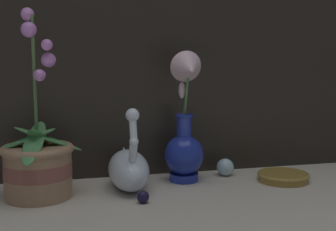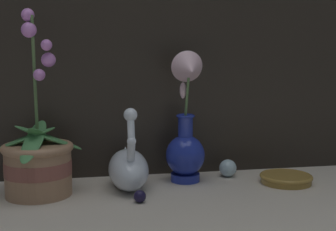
# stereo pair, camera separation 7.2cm
# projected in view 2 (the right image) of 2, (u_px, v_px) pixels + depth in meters

# --- Properties ---
(ground_plane) EXTENTS (2.80, 2.80, 0.00)m
(ground_plane) POSITION_uv_depth(u_px,v_px,m) (180.00, 203.00, 1.12)
(ground_plane) COLOR #BCB2A3
(orchid_potted_plant) EXTENTS (0.22, 0.23, 0.46)m
(orchid_potted_plant) POSITION_uv_depth(u_px,v_px,m) (38.00, 161.00, 1.17)
(orchid_potted_plant) COLOR #9E7556
(orchid_potted_plant) RESTS_ON ground_plane
(swan_figurine) EXTENTS (0.10, 0.21, 0.22)m
(swan_figurine) POSITION_uv_depth(u_px,v_px,m) (128.00, 167.00, 1.23)
(swan_figurine) COLOR silver
(swan_figurine) RESTS_ON ground_plane
(blue_vase) EXTENTS (0.11, 0.14, 0.36)m
(blue_vase) POSITION_uv_depth(u_px,v_px,m) (186.00, 136.00, 1.28)
(blue_vase) COLOR navy
(blue_vase) RESTS_ON ground_plane
(glass_sphere) EXTENTS (0.05, 0.05, 0.05)m
(glass_sphere) POSITION_uv_depth(u_px,v_px,m) (228.00, 168.00, 1.35)
(glass_sphere) COLOR silver
(glass_sphere) RESTS_ON ground_plane
(amber_dish) EXTENTS (0.14, 0.14, 0.02)m
(amber_dish) POSITION_uv_depth(u_px,v_px,m) (286.00, 178.00, 1.29)
(amber_dish) COLOR olive
(amber_dish) RESTS_ON ground_plane
(glass_bauble) EXTENTS (0.03, 0.03, 0.03)m
(glass_bauble) POSITION_uv_depth(u_px,v_px,m) (140.00, 196.00, 1.12)
(glass_bauble) COLOR #191433
(glass_bauble) RESTS_ON ground_plane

